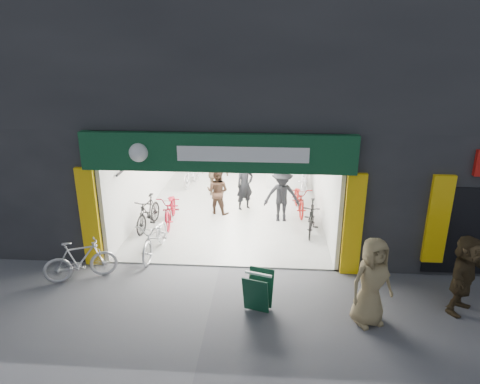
# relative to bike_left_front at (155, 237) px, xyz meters

# --- Properties ---
(ground) EXTENTS (60.00, 60.00, 0.00)m
(ground) POSITION_rel_bike_left_front_xyz_m (1.80, -0.60, -0.51)
(ground) COLOR #56565B
(ground) RESTS_ON ground
(building) EXTENTS (17.00, 10.27, 8.00)m
(building) POSITION_rel_bike_left_front_xyz_m (2.71, 4.39, 3.80)
(building) COLOR #232326
(building) RESTS_ON ground
(bike_left_front) EXTENTS (0.79, 1.99, 1.02)m
(bike_left_front) POSITION_rel_bike_left_front_xyz_m (0.00, 0.00, 0.00)
(bike_left_front) COLOR #B7B6BC
(bike_left_front) RESTS_ON ground
(bike_left_midfront) EXTENTS (0.71, 1.78, 1.04)m
(bike_left_midfront) POSITION_rel_bike_left_front_xyz_m (-0.65, 1.62, 0.01)
(bike_left_midfront) COLOR black
(bike_left_midfront) RESTS_ON ground
(bike_left_midback) EXTENTS (0.88, 2.03, 1.04)m
(bike_left_midback) POSITION_rel_bike_left_front_xyz_m (-0.05, 2.05, 0.01)
(bike_left_midback) COLOR maroon
(bike_left_midback) RESTS_ON ground
(bike_left_back) EXTENTS (0.81, 1.79, 1.04)m
(bike_left_back) POSITION_rel_bike_left_front_xyz_m (-0.07, 5.83, 0.01)
(bike_left_back) COLOR silver
(bike_left_back) RESTS_ON ground
(bike_right_front) EXTENTS (0.71, 1.72, 1.00)m
(bike_right_front) POSITION_rel_bike_left_front_xyz_m (4.30, 1.65, -0.01)
(bike_right_front) COLOR black
(bike_right_front) RESTS_ON ground
(bike_right_mid) EXTENTS (0.81, 1.93, 0.99)m
(bike_right_mid) POSITION_rel_bike_left_front_xyz_m (4.03, 3.26, -0.02)
(bike_right_mid) COLOR maroon
(bike_right_mid) RESTS_ON ground
(bike_right_back) EXTENTS (0.89, 2.01, 1.17)m
(bike_right_back) POSITION_rel_bike_left_front_xyz_m (4.30, 4.85, 0.07)
(bike_right_back) COLOR #B7B7BC
(bike_right_back) RESTS_ON ground
(parked_bike) EXTENTS (1.76, 1.15, 1.03)m
(parked_bike) POSITION_rel_bike_left_front_xyz_m (-1.46, -1.43, 0.00)
(parked_bike) COLOR #B2B2B7
(parked_bike) RESTS_ON ground
(customer_a) EXTENTS (0.76, 0.72, 1.76)m
(customer_a) POSITION_rel_bike_left_front_xyz_m (2.20, 3.40, 0.37)
(customer_a) COLOR black
(customer_a) RESTS_ON ground
(customer_b) EXTENTS (0.90, 0.78, 1.57)m
(customer_b) POSITION_rel_bike_left_front_xyz_m (1.33, 2.96, 0.27)
(customer_b) COLOR #39251A
(customer_b) RESTS_ON ground
(customer_c) EXTENTS (1.16, 0.70, 1.75)m
(customer_c) POSITION_rel_bike_left_front_xyz_m (3.42, 2.44, 0.36)
(customer_c) COLOR black
(customer_c) RESTS_ON ground
(customer_d) EXTENTS (1.13, 0.74, 1.79)m
(customer_d) POSITION_rel_bike_left_front_xyz_m (1.02, 4.67, 0.38)
(customer_d) COLOR #82694C
(customer_d) RESTS_ON ground
(pedestrian_near) EXTENTS (1.08, 0.92, 1.89)m
(pedestrian_near) POSITION_rel_bike_left_front_xyz_m (5.10, -2.64, 0.43)
(pedestrian_near) COLOR olive
(pedestrian_near) RESTS_ON ground
(pedestrian_far) EXTENTS (1.46, 1.56, 1.75)m
(pedestrian_far) POSITION_rel_bike_left_front_xyz_m (7.12, -2.08, 0.36)
(pedestrian_far) COLOR #3C2E1B
(pedestrian_far) RESTS_ON ground
(sandwich_board) EXTENTS (0.69, 0.70, 0.86)m
(sandwich_board) POSITION_rel_bike_left_front_xyz_m (2.84, -2.36, -0.04)
(sandwich_board) COLOR #0D3522
(sandwich_board) RESTS_ON ground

